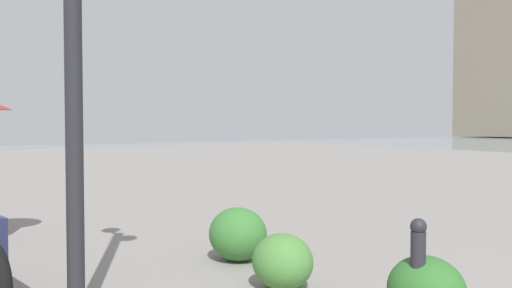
# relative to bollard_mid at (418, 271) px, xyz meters

# --- Properties ---
(bollard_mid) EXTENTS (0.13, 0.13, 0.88)m
(bollard_mid) POSITION_rel_bollard_mid_xyz_m (0.00, 0.00, 0.00)
(bollard_mid) COLOR #232328
(bollard_mid) RESTS_ON ground
(shrub_low) EXTENTS (0.64, 0.58, 0.55)m
(shrub_low) POSITION_rel_bollard_mid_xyz_m (1.43, 0.28, -0.18)
(shrub_low) COLOR #477F38
(shrub_low) RESTS_ON ground
(shrub_round) EXTENTS (0.74, 0.67, 0.63)m
(shrub_round) POSITION_rel_bollard_mid_xyz_m (2.63, 0.06, -0.14)
(shrub_round) COLOR #387533
(shrub_round) RESTS_ON ground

